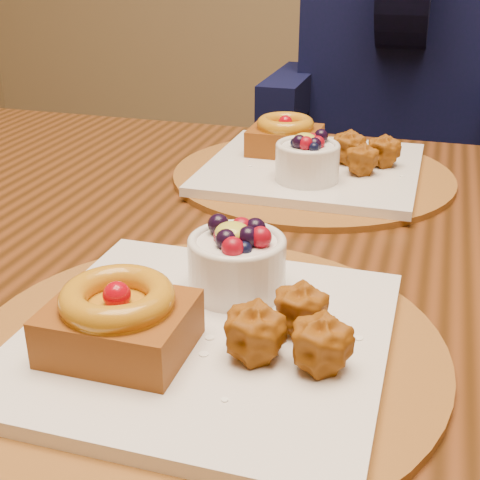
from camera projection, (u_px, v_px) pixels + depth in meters
name	position (u px, v px, depth m)	size (l,w,h in m)	color
dining_table	(272.00, 304.00, 0.75)	(1.60, 0.90, 0.76)	#331B09
place_setting_near	(204.00, 324.00, 0.53)	(0.38, 0.38, 0.08)	brown
place_setting_far	(311.00, 164.00, 0.90)	(0.38, 0.38, 0.08)	brown
chair_far	(401.00, 203.00, 1.53)	(0.44, 0.44, 0.90)	black
diner	(405.00, 28.00, 1.39)	(0.51, 0.49, 0.83)	black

